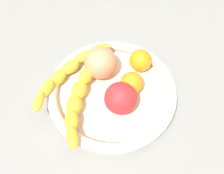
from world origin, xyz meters
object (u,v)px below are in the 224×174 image
(banana_draped_left, at_px, (79,97))
(fruit_bowl, at_px, (112,93))
(banana_draped_right, at_px, (67,72))
(tomato_red, at_px, (121,98))
(peach_blush, at_px, (101,63))
(orange_mid_left, at_px, (140,60))
(orange_front, at_px, (132,83))

(banana_draped_left, bearing_deg, fruit_bowl, 47.71)
(banana_draped_right, bearing_deg, tomato_red, -2.06)
(banana_draped_right, bearing_deg, peach_blush, 43.11)
(banana_draped_left, bearing_deg, banana_draped_right, 146.41)
(orange_mid_left, bearing_deg, orange_front, -81.21)
(orange_mid_left, bearing_deg, tomato_red, -85.32)
(banana_draped_left, bearing_deg, peach_blush, 91.21)
(fruit_bowl, xyz_separation_m, banana_draped_right, (-0.12, -0.02, 0.02))
(peach_blush, bearing_deg, banana_draped_right, -136.89)
(fruit_bowl, bearing_deg, orange_mid_left, 77.47)
(tomato_red, bearing_deg, banana_draped_right, 177.94)
(fruit_bowl, relative_size, banana_draped_right, 1.21)
(fruit_bowl, height_order, orange_mid_left, orange_mid_left)
(banana_draped_left, xyz_separation_m, orange_mid_left, (0.08, 0.16, 0.00))
(banana_draped_left, relative_size, tomato_red, 3.33)
(fruit_bowl, relative_size, peach_blush, 3.85)
(banana_draped_left, relative_size, orange_front, 4.60)
(fruit_bowl, height_order, peach_blush, peach_blush)
(peach_blush, bearing_deg, fruit_bowl, -37.81)
(orange_front, distance_m, orange_mid_left, 0.07)
(tomato_red, bearing_deg, orange_front, 89.38)
(banana_draped_left, bearing_deg, orange_mid_left, 64.94)
(banana_draped_left, distance_m, peach_blush, 0.10)
(fruit_bowl, relative_size, orange_mid_left, 5.49)
(banana_draped_left, relative_size, peach_blush, 3.10)
(fruit_bowl, distance_m, banana_draped_right, 0.12)
(fruit_bowl, relative_size, banana_draped_left, 1.24)
(banana_draped_right, xyz_separation_m, orange_mid_left, (0.14, 0.12, -0.00))
(banana_draped_left, relative_size, orange_mid_left, 4.43)
(peach_blush, height_order, tomato_red, peach_blush)
(orange_front, bearing_deg, fruit_bowl, -134.82)
(tomato_red, bearing_deg, peach_blush, 144.33)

